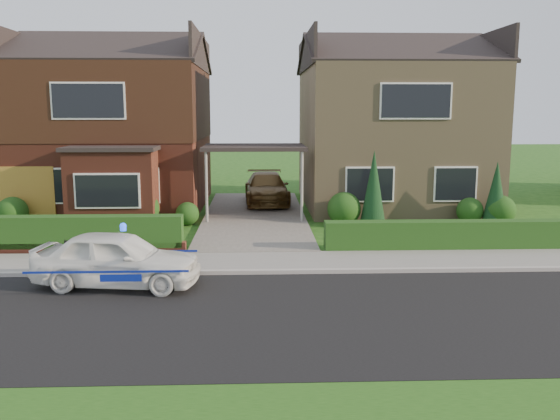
{
  "coord_description": "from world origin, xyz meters",
  "views": [
    {
      "loc": [
        0.12,
        -11.35,
        4.07
      ],
      "look_at": [
        0.68,
        3.5,
        1.56
      ],
      "focal_mm": 38.0,
      "sensor_mm": 36.0,
      "label": 1
    }
  ],
  "objects": [
    {
      "name": "potted_plant_c",
      "position": [
        -6.4,
        6.03,
        0.37
      ],
      "size": [
        0.43,
        0.43,
        0.74
      ],
      "primitive_type": "imported",
      "rotation": [
        0.0,
        0.0,
        1.53
      ],
      "color": "gray",
      "rests_on": "ground"
    },
    {
      "name": "driveway_car",
      "position": [
        0.5,
        13.89,
        0.77
      ],
      "size": [
        1.98,
        4.52,
        1.29
      ],
      "primitive_type": "imported",
      "rotation": [
        0.0,
        0.0,
        0.04
      ],
      "color": "brown",
      "rests_on": "driveway"
    },
    {
      "name": "dwarf_wall",
      "position": [
        -5.8,
        5.3,
        0.18
      ],
      "size": [
        7.7,
        0.25,
        0.36
      ],
      "primitive_type": "cube",
      "color": "brown",
      "rests_on": "ground"
    },
    {
      "name": "sidewalk",
      "position": [
        0.0,
        4.1,
        0.05
      ],
      "size": [
        60.0,
        2.0,
        0.1
      ],
      "primitive_type": "cube",
      "color": "slate",
      "rests_on": "ground"
    },
    {
      "name": "house_left",
      "position": [
        -5.78,
        13.9,
        3.81
      ],
      "size": [
        7.5,
        9.53,
        7.25
      ],
      "color": "brown",
      "rests_on": "ground"
    },
    {
      "name": "shrub_right_far",
      "position": [
        8.8,
        9.2,
        0.54
      ],
      "size": [
        1.08,
        1.08,
        1.08
      ],
      "primitive_type": "sphere",
      "color": "#153A12",
      "rests_on": "ground"
    },
    {
      "name": "kerb",
      "position": [
        0.0,
        3.05,
        0.06
      ],
      "size": [
        60.0,
        0.16,
        0.12
      ],
      "primitive_type": "cube",
      "color": "#9E9993",
      "rests_on": "ground"
    },
    {
      "name": "shrub_left_far",
      "position": [
        -8.5,
        9.5,
        0.54
      ],
      "size": [
        1.08,
        1.08,
        1.08
      ],
      "primitive_type": "sphere",
      "color": "#153A12",
      "rests_on": "ground"
    },
    {
      "name": "shrub_left_mid",
      "position": [
        -4.0,
        9.3,
        0.66
      ],
      "size": [
        1.32,
        1.32,
        1.32
      ],
      "primitive_type": "sphere",
      "color": "#153A12",
      "rests_on": "ground"
    },
    {
      "name": "garage_door",
      "position": [
        -8.25,
        9.96,
        1.05
      ],
      "size": [
        2.2,
        0.1,
        2.1
      ],
      "primitive_type": "cube",
      "color": "brown",
      "rests_on": "ground"
    },
    {
      "name": "driveway",
      "position": [
        0.0,
        11.0,
        0.06
      ],
      "size": [
        3.8,
        12.0,
        0.12
      ],
      "primitive_type": "cube",
      "color": "#666059",
      "rests_on": "ground"
    },
    {
      "name": "road",
      "position": [
        0.0,
        0.0,
        0.0
      ],
      "size": [
        60.0,
        6.0,
        0.02
      ],
      "primitive_type": "cube",
      "color": "black",
      "rests_on": "ground"
    },
    {
      "name": "shrub_left_near",
      "position": [
        -2.4,
        9.6,
        0.42
      ],
      "size": [
        0.84,
        0.84,
        0.84
      ],
      "primitive_type": "sphere",
      "color": "#153A12",
      "rests_on": "ground"
    },
    {
      "name": "hedge_right",
      "position": [
        5.8,
        5.35,
        0.0
      ],
      "size": [
        7.5,
        0.55,
        0.8
      ],
      "primitive_type": "cube",
      "color": "#153A12",
      "rests_on": "ground"
    },
    {
      "name": "shrub_right_near",
      "position": [
        3.2,
        9.4,
        0.6
      ],
      "size": [
        1.2,
        1.2,
        1.2
      ],
      "primitive_type": "sphere",
      "color": "#153A12",
      "rests_on": "ground"
    },
    {
      "name": "shrub_right_mid",
      "position": [
        7.8,
        9.5,
        0.48
      ],
      "size": [
        0.96,
        0.96,
        0.96
      ],
      "primitive_type": "sphere",
      "color": "#153A12",
      "rests_on": "ground"
    },
    {
      "name": "potted_plant_b",
      "position": [
        -2.55,
        6.22,
        0.37
      ],
      "size": [
        0.51,
        0.49,
        0.73
      ],
      "primitive_type": "imported",
      "rotation": [
        0.0,
        0.0,
        0.59
      ],
      "color": "gray",
      "rests_on": "ground"
    },
    {
      "name": "hedge_left",
      "position": [
        -5.8,
        5.45,
        0.0
      ],
      "size": [
        7.5,
        0.55,
        0.9
      ],
      "primitive_type": "cube",
      "color": "#153A12",
      "rests_on": "ground"
    },
    {
      "name": "police_car",
      "position": [
        -3.15,
        2.12,
        0.65
      ],
      "size": [
        3.53,
        4.01,
        1.47
      ],
      "rotation": [
        0.0,
        0.0,
        1.44
      ],
      "color": "white",
      "rests_on": "ground"
    },
    {
      "name": "conifer_a",
      "position": [
        4.2,
        9.2,
        1.3
      ],
      "size": [
        0.9,
        0.9,
        2.6
      ],
      "primitive_type": "cone",
      "color": "black",
      "rests_on": "ground"
    },
    {
      "name": "house_right",
      "position": [
        5.8,
        13.99,
        3.66
      ],
      "size": [
        7.5,
        8.06,
        7.25
      ],
      "color": "#917C59",
      "rests_on": "ground"
    },
    {
      "name": "conifer_b",
      "position": [
        8.6,
        9.2,
        1.1
      ],
      "size": [
        0.9,
        0.9,
        2.2
      ],
      "primitive_type": "cone",
      "color": "black",
      "rests_on": "ground"
    },
    {
      "name": "carport_link",
      "position": [
        0.0,
        10.95,
        2.66
      ],
      "size": [
        3.8,
        3.0,
        2.77
      ],
      "color": "black",
      "rests_on": "ground"
    },
    {
      "name": "ground",
      "position": [
        0.0,
        0.0,
        0.0
      ],
      "size": [
        120.0,
        120.0,
        0.0
      ],
      "primitive_type": "plane",
      "color": "#1A4612",
      "rests_on": "ground"
    }
  ]
}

